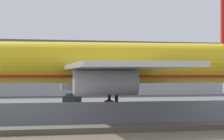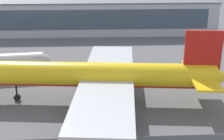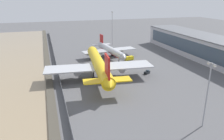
{
  "view_description": "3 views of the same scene",
  "coord_description": "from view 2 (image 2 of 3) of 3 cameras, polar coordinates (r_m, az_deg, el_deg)",
  "views": [
    {
      "loc": [
        -18.15,
        -64.58,
        4.78
      ],
      "look_at": [
        0.08,
        3.16,
        5.57
      ],
      "focal_mm": 85.0,
      "sensor_mm": 36.0,
      "label": 1
    },
    {
      "loc": [
        -3.39,
        -60.13,
        29.88
      ],
      "look_at": [
        0.18,
        10.0,
        4.59
      ],
      "focal_mm": 50.0,
      "sensor_mm": 36.0,
      "label": 2
    },
    {
      "loc": [
        89.55,
        -20.52,
        36.12
      ],
      "look_at": [
        3.13,
        6.33,
        5.26
      ],
      "focal_mm": 35.0,
      "sensor_mm": 36.0,
      "label": 3
    }
  ],
  "objects": [
    {
      "name": "ground_plane",
      "position": [
        67.23,
        0.28,
        -6.58
      ],
      "size": [
        500.0,
        500.0,
        0.0
      ],
      "primitive_type": "plane",
      "color": "#565659"
    },
    {
      "name": "cargo_jet_yellow",
      "position": [
        66.4,
        -2.29,
        -1.06
      ],
      "size": [
        56.71,
        49.0,
        16.38
      ],
      "color": "yellow",
      "rests_on": "ground"
    },
    {
      "name": "baggage_tug",
      "position": [
        90.51,
        -1.31,
        1.07
      ],
      "size": [
        3.02,
        3.57,
        1.8
      ],
      "color": "#1E2328",
      "rests_on": "ground"
    },
    {
      "name": "ops_van",
      "position": [
        93.65,
        -16.74,
        1.16
      ],
      "size": [
        3.25,
        5.55,
        2.48
      ],
      "color": "yellow",
      "rests_on": "ground"
    },
    {
      "name": "terminal_building",
      "position": [
        133.94,
        -6.6,
        9.73
      ],
      "size": [
        115.64,
        20.96,
        13.46
      ],
      "color": "#B2B2B7",
      "rests_on": "ground"
    }
  ]
}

